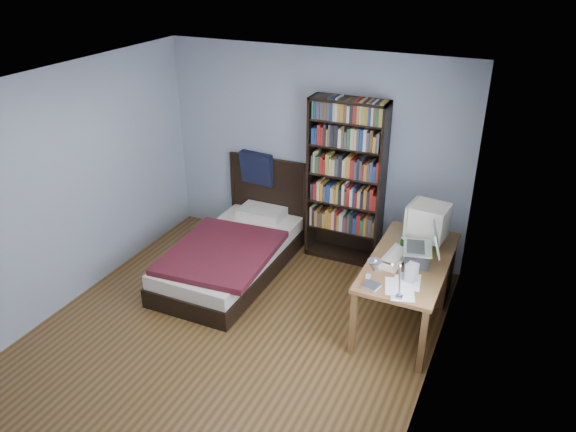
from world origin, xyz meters
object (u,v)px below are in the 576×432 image
Objects in this scene: laptop at (419,253)px; bookshelf at (346,182)px; desk_lamp at (379,269)px; crt_monitor at (427,221)px; desk at (416,267)px; bed at (235,250)px; soda_can at (404,243)px; keyboard at (395,258)px; speaker at (412,273)px.

bookshelf is at bearing 137.52° from laptop.
laptop is 1.09m from desk_lamp.
desk_lamp is (-0.10, -1.47, 0.23)m from crt_monitor.
desk is 0.57m from crt_monitor.
bed is at bearing -173.02° from desk.
soda_can is (-0.12, -0.23, 0.37)m from desk.
bookshelf is at bearing 115.72° from desk_lamp.
bed reaches higher than desk.
bookshelf is (-1.02, 0.55, 0.59)m from desk.
desk is 3.04× the size of keyboard.
desk is at bearing 88.52° from desk_lamp.
desk_lamp reaches higher than speaker.
laptop is at bearing 106.88° from speaker.
bookshelf is 0.94× the size of bed.
bed is (-1.98, -0.03, -0.53)m from soda_can.
keyboard is at bearing -49.40° from bookshelf.
soda_can reaches higher than desk.
desk is at bearing 81.59° from keyboard.
desk_lamp is 0.79m from speaker.
bookshelf reaches higher than crt_monitor.
bookshelf reaches higher than desk_lamp.
desk_lamp is at bearing -93.78° from crt_monitor.
bookshelf is (-1.11, 1.02, 0.16)m from laptop.
desk is 2.59× the size of desk_lamp.
keyboard is at bearing -112.58° from crt_monitor.
speaker is at bearing -50.55° from bookshelf.
soda_can is at bearing 93.50° from desk_lamp.
laptop is (0.03, -0.45, -0.13)m from crt_monitor.
desk is 0.45m from soda_can.
crt_monitor is at bearing 6.36° from bed.
soda_can is (-0.08, 1.26, -0.42)m from desk_lamp.
laptop is 0.25m from keyboard.
speaker is (0.14, 0.68, -0.38)m from desk_lamp.
bed is at bearing 149.05° from desk_lamp.
keyboard is (-0.10, 1.01, -0.46)m from desk_lamp.
speaker reaches higher than keyboard.
bed is (-2.09, -0.26, -0.16)m from desk.
crt_monitor is at bearing 93.92° from laptop.
desk_lamp is at bearing -86.65° from speaker.
crt_monitor reaches higher than laptop.
desk is 0.91m from speaker.
crt_monitor is 1.49m from desk_lamp.
soda_can is at bearing -129.84° from crt_monitor.
laptop is at bearing -86.08° from crt_monitor.
desk_lamp reaches higher than bed.
desk_lamp reaches higher than keyboard.
bed is (-1.96, 0.23, -0.49)m from keyboard.
desk_lamp reaches higher than soda_can.
soda_can is at bearing 0.89° from bed.
crt_monitor is 0.33m from soda_can.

